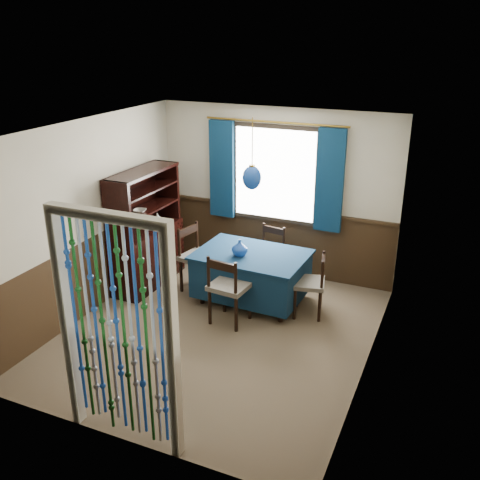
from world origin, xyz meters
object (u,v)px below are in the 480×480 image
at_px(chair_left, 198,257).
at_px(vase_table, 240,248).
at_px(chair_near, 229,287).
at_px(bowl_shelf, 140,211).
at_px(dining_table, 251,273).
at_px(pendant_lamp, 252,177).
at_px(vase_sideboard, 157,218).
at_px(chair_right, 311,283).
at_px(sideboard, 147,245).
at_px(chair_far, 269,253).

relative_size(chair_left, vase_table, 4.66).
relative_size(chair_near, bowl_shelf, 4.90).
height_order(dining_table, bowl_shelf, bowl_shelf).
distance_m(pendant_lamp, vase_sideboard, 1.75).
distance_m(chair_right, vase_table, 1.03).
height_order(chair_left, pendant_lamp, pendant_lamp).
xyz_separation_m(vase_table, bowl_shelf, (-1.43, -0.14, 0.38)).
bearing_deg(sideboard, bowl_shelf, -71.95).
relative_size(sideboard, pendant_lamp, 1.87).
height_order(chair_right, bowl_shelf, bowl_shelf).
height_order(chair_far, vase_sideboard, vase_sideboard).
height_order(chair_near, chair_right, chair_near).
height_order(chair_near, vase_sideboard, vase_sideboard).
relative_size(chair_right, vase_sideboard, 4.65).
bearing_deg(chair_near, vase_table, 104.11).
height_order(dining_table, vase_table, vase_table).
relative_size(dining_table, sideboard, 0.89).
xyz_separation_m(dining_table, vase_sideboard, (-1.54, 0.16, 0.53)).
height_order(chair_left, chair_right, chair_left).
xyz_separation_m(chair_near, vase_sideboard, (-1.51, 0.81, 0.44)).
xyz_separation_m(chair_near, pendant_lamp, (0.04, 0.65, 1.25)).
xyz_separation_m(dining_table, pendant_lamp, (-0.00, -0.00, 1.34)).
relative_size(dining_table, vase_sideboard, 8.33).
height_order(vase_table, vase_sideboard, vase_sideboard).
bearing_deg(vase_sideboard, dining_table, -5.91).
bearing_deg(chair_left, pendant_lamp, 98.96).
relative_size(chair_near, chair_left, 0.98).
bearing_deg(bowl_shelf, vase_table, 5.77).
distance_m(chair_near, chair_right, 1.08).
bearing_deg(vase_table, pendant_lamp, 46.25).
bearing_deg(chair_far, chair_near, 98.08).
height_order(sideboard, pendant_lamp, pendant_lamp).
distance_m(chair_left, sideboard, 0.78).
relative_size(chair_left, pendant_lamp, 1.05).
relative_size(pendant_lamp, vase_sideboard, 5.01).
bearing_deg(chair_far, chair_left, 47.17).
relative_size(chair_far, chair_right, 1.00).
relative_size(chair_near, vase_table, 4.59).
bearing_deg(chair_right, vase_table, 81.81).
bearing_deg(bowl_shelf, vase_sideboard, 90.00).
xyz_separation_m(chair_left, pendant_lamp, (0.83, -0.03, 1.25)).
relative_size(sideboard, vase_sideboard, 9.39).
bearing_deg(chair_right, chair_left, 74.71).
bearing_deg(dining_table, chair_right, -0.76).
height_order(sideboard, vase_sideboard, sideboard).
height_order(dining_table, pendant_lamp, pendant_lamp).
bearing_deg(sideboard, chair_left, 8.27).
bearing_deg(vase_table, chair_near, -81.48).
xyz_separation_m(chair_near, chair_far, (0.04, 1.32, -0.05)).
height_order(chair_left, sideboard, sideboard).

